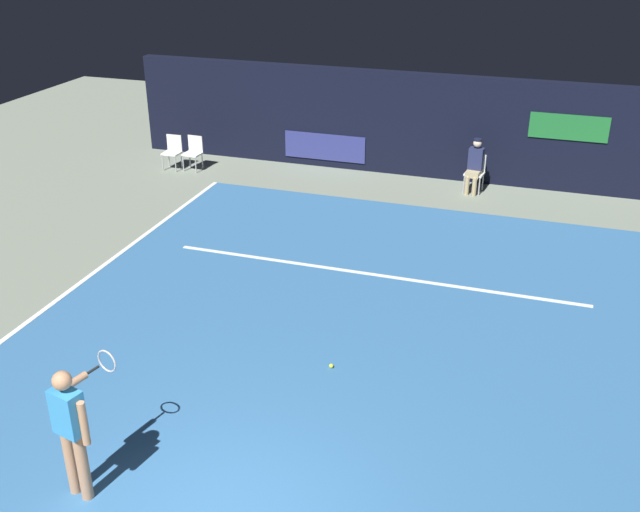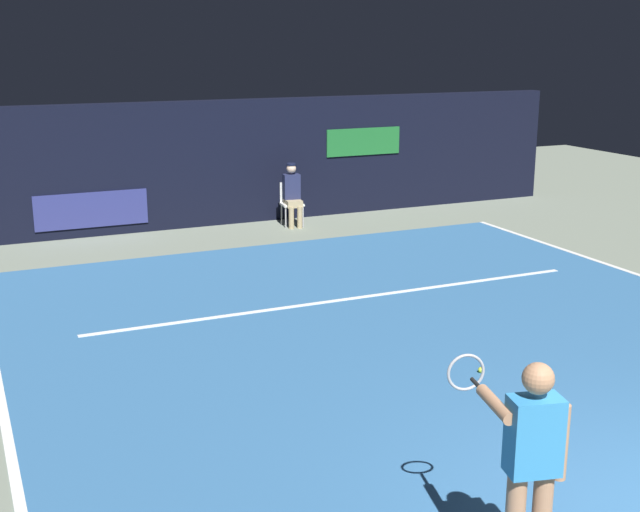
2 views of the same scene
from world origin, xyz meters
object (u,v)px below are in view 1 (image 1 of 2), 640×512
Objects in this scene: line_judge_on_chair at (475,165)px; courtside_chair_near at (194,151)px; tennis_player at (72,426)px; tennis_ball at (331,366)px; courtside_chair_far at (173,150)px.

line_judge_on_chair reaches higher than courtside_chair_near.
tennis_player is 25.44× the size of tennis_ball.
line_judge_on_chair is 19.41× the size of tennis_ball.
tennis_player reaches higher than courtside_chair_near.
tennis_player is 1.97× the size of courtside_chair_near.
line_judge_on_chair is at bearing 4.50° from courtside_chair_near.
tennis_ball is at bearing -48.42° from courtside_chair_far.
tennis_player is 1.31× the size of line_judge_on_chair.
tennis_player is at bearing -120.58° from tennis_ball.
line_judge_on_chair is 1.50× the size of courtside_chair_near.
line_judge_on_chair reaches higher than courtside_chair_far.
line_judge_on_chair is at bearing 4.91° from courtside_chair_far.
tennis_player is 12.05m from line_judge_on_chair.
line_judge_on_chair is at bearing 75.58° from tennis_player.
courtside_chair_far is at bearing -175.09° from line_judge_on_chair.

